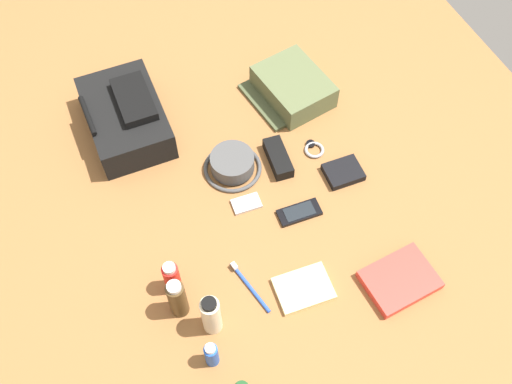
# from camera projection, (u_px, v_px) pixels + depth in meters

# --- Properties ---
(ground_plane) EXTENTS (2.64, 2.02, 0.02)m
(ground_plane) POSITION_uv_depth(u_px,v_px,m) (256.00, 201.00, 1.77)
(ground_plane) COLOR #8F5D32
(ground_plane) RESTS_ON ground
(backpack) EXTENTS (0.35, 0.24, 0.14)m
(backpack) POSITION_uv_depth(u_px,v_px,m) (126.00, 117.00, 1.84)
(backpack) COLOR black
(backpack) RESTS_ON ground_plane
(toiletry_pouch) EXTENTS (0.27, 0.27, 0.09)m
(toiletry_pouch) POSITION_uv_depth(u_px,v_px,m) (292.00, 88.00, 1.93)
(toiletry_pouch) COLOR #56603D
(toiletry_pouch) RESTS_ON ground_plane
(bucket_hat) EXTENTS (0.18, 0.18, 0.06)m
(bucket_hat) POSITION_uv_depth(u_px,v_px,m) (232.00, 164.00, 1.79)
(bucket_hat) COLOR #4A4A4A
(bucket_hat) RESTS_ON ground_plane
(deodorant_spray) EXTENTS (0.03, 0.03, 0.11)m
(deodorant_spray) POSITION_uv_depth(u_px,v_px,m) (211.00, 354.00, 1.46)
(deodorant_spray) COLOR blue
(deodorant_spray) RESTS_ON ground_plane
(lotion_bottle) EXTENTS (0.05, 0.05, 0.16)m
(lotion_bottle) POSITION_uv_depth(u_px,v_px,m) (211.00, 315.00, 1.48)
(lotion_bottle) COLOR beige
(lotion_bottle) RESTS_ON ground_plane
(cologne_bottle) EXTENTS (0.05, 0.05, 0.16)m
(cologne_bottle) POSITION_uv_depth(u_px,v_px,m) (177.00, 298.00, 1.51)
(cologne_bottle) COLOR #473319
(cologne_bottle) RESTS_ON ground_plane
(sunscreen_spray) EXTENTS (0.04, 0.04, 0.13)m
(sunscreen_spray) POSITION_uv_depth(u_px,v_px,m) (172.00, 278.00, 1.56)
(sunscreen_spray) COLOR red
(sunscreen_spray) RESTS_ON ground_plane
(paperback_novel) EXTENTS (0.16, 0.20, 0.03)m
(paperback_novel) POSITION_uv_depth(u_px,v_px,m) (400.00, 280.00, 1.61)
(paperback_novel) COLOR red
(paperback_novel) RESTS_ON ground_plane
(cell_phone) EXTENTS (0.07, 0.13, 0.01)m
(cell_phone) POSITION_uv_depth(u_px,v_px,m) (299.00, 212.00, 1.72)
(cell_phone) COLOR black
(cell_phone) RESTS_ON ground_plane
(media_player) EXTENTS (0.06, 0.09, 0.01)m
(media_player) POSITION_uv_depth(u_px,v_px,m) (247.00, 204.00, 1.74)
(media_player) COLOR #B7B7BC
(media_player) RESTS_ON ground_plane
(wristwatch) EXTENTS (0.07, 0.06, 0.01)m
(wristwatch) POSITION_uv_depth(u_px,v_px,m) (314.00, 149.00, 1.84)
(wristwatch) COLOR #99999E
(wristwatch) RESTS_ON ground_plane
(toothbrush) EXTENTS (0.17, 0.05, 0.02)m
(toothbrush) POSITION_uv_depth(u_px,v_px,m) (248.00, 284.00, 1.61)
(toothbrush) COLOR blue
(toothbrush) RESTS_ON ground_plane
(wallet) EXTENTS (0.10, 0.11, 0.02)m
(wallet) POSITION_uv_depth(u_px,v_px,m) (343.00, 172.00, 1.79)
(wallet) COLOR black
(wallet) RESTS_ON ground_plane
(notepad) EXTENTS (0.12, 0.16, 0.02)m
(notepad) POSITION_uv_depth(u_px,v_px,m) (304.00, 288.00, 1.60)
(notepad) COLOR beige
(notepad) RESTS_ON ground_plane
(sunglasses_case) EXTENTS (0.15, 0.07, 0.04)m
(sunglasses_case) POSITION_uv_depth(u_px,v_px,m) (278.00, 158.00, 1.81)
(sunglasses_case) COLOR black
(sunglasses_case) RESTS_ON ground_plane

